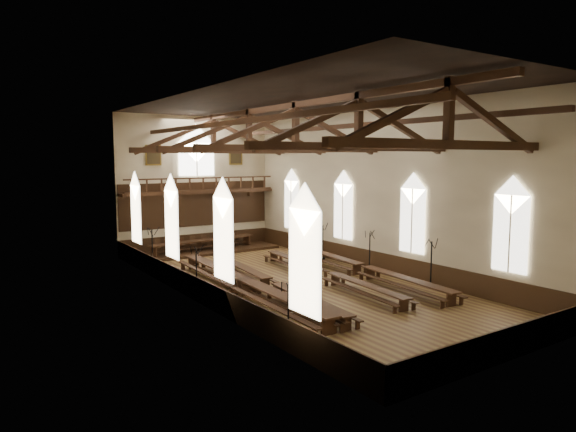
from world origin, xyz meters
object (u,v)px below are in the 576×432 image
Objects in this scene: candelabrum_left_mid at (197,281)px; candelabrum_right_far at (323,248)px; high_table at (203,241)px; candelabrum_left_near at (288,326)px; refectory_row_a at (245,283)px; candelabrum_right_mid at (370,259)px; refectory_row_d at (364,268)px; candelabrum_right_near at (431,273)px; refectory_row_b at (273,284)px; dais at (204,251)px; refectory_row_c at (327,273)px; candelabrum_left_far at (153,259)px.

candelabrum_right_far is at bearing 19.72° from candelabrum_left_mid.
high_table is 19.63m from candelabrum_left_near.
candelabrum_right_mid is at bearing 2.76° from refectory_row_a.
refectory_row_a is 2.45m from candelabrum_left_mid.
high_table is 12.77m from candelabrum_right_mid.
candelabrum_left_mid reaches higher than refectory_row_d.
candelabrum_right_near reaches higher than candelabrum_left_mid.
candelabrum_left_near is (-3.45, -6.53, 0.24)m from refectory_row_b.
candelabrum_right_near reaches higher than dais.
refectory_row_c is at bearing -80.35° from dais.
refectory_row_c is 10.11m from candelabrum_left_near.
refectory_row_d is (6.33, 0.05, 0.04)m from refectory_row_b.
refectory_row_d is at bearing 33.96° from candelabrum_left_near.
refectory_row_c is 4.94× the size of candelabrum_left_far.
candelabrum_left_near is at bearing -105.62° from high_table.
candelabrum_left_far is 1.05× the size of candelabrum_right_near.
high_table is at bearing 110.04° from refectory_row_d.
dais is 4.51× the size of candelabrum_right_mid.
candelabrum_right_mid is (1.32, 0.95, 0.23)m from refectory_row_d.
candelabrum_left_near is (-5.29, -18.90, -0.12)m from high_table.
candelabrum_left_mid is at bearing 152.89° from refectory_row_a.
refectory_row_a is 5.14m from refectory_row_c.
candelabrum_right_mid is at bearing -3.51° from candelabrum_left_mid.
candelabrum_left_mid reaches higher than dais.
refectory_row_a is 8.94m from candelabrum_right_mid.
candelabrum_left_far is 11.37m from candelabrum_right_far.
refectory_row_a is 1.79× the size of high_table.
candelabrum_left_far reaches higher than refectory_row_c.
candelabrum_right_mid is (11.10, -0.68, -0.01)m from candelabrum_left_mid.
refectory_row_d is 5.77× the size of candelabrum_right_far.
refectory_row_a is at bearing -73.97° from candelabrum_left_far.
refectory_row_d is (2.47, -0.39, 0.05)m from refectory_row_c.
candelabrum_left_mid is at bearing 170.35° from refectory_row_c.
dais is at bearing 0.00° from high_table.
refectory_row_a reaches higher than dais.
candelabrum_left_near is 16.49m from candelabrum_right_far.
candelabrum_left_mid is at bearing 153.91° from candelabrum_right_near.
candelabrum_right_mid is (11.10, 7.54, 0.03)m from candelabrum_left_near.
high_table is 17.14m from candelabrum_right_near.
high_table is at bearing 74.38° from candelabrum_left_near.
high_table is 8.88m from candelabrum_right_far.
candelabrum_left_mid is (-5.29, -10.68, 0.69)m from dais.
refectory_row_a is 1.05× the size of refectory_row_d.
refectory_row_a is 1.40m from refectory_row_b.
dais is at bearing 81.56° from refectory_row_b.
candelabrum_left_mid is (-7.31, 1.24, 0.30)m from refectory_row_c.
dais is at bearing 117.09° from candelabrum_right_mid.
refectory_row_b is 5.58× the size of candelabrum_right_far.
refectory_row_c is 5.67× the size of candelabrum_left_near.
refectory_row_d is 1.70× the size of high_table.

